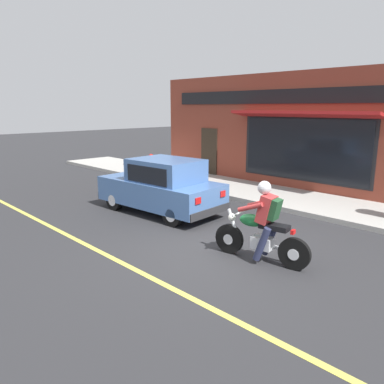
% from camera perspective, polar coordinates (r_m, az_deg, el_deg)
% --- Properties ---
extents(ground_plane, '(80.00, 80.00, 0.00)m').
position_cam_1_polar(ground_plane, '(8.15, 2.96, -8.66)').
color(ground_plane, '#2B2B2D').
extents(sidewalk_curb, '(2.60, 22.00, 0.14)m').
position_cam_1_polar(sidewalk_curb, '(13.61, 7.75, 0.35)').
color(sidewalk_curb, '#ADAAA3').
rests_on(sidewalk_curb, ground).
extents(lane_stripe, '(0.12, 19.80, 0.01)m').
position_cam_1_polar(lane_stripe, '(9.44, -18.45, -6.25)').
color(lane_stripe, '#D1C64C').
rests_on(lane_stripe, ground).
extents(storefront_building, '(1.25, 11.11, 4.20)m').
position_cam_1_polar(storefront_building, '(14.44, 12.51, 9.04)').
color(storefront_building, brown).
rests_on(storefront_building, ground).
extents(motorcycle_with_rider, '(0.67, 2.01, 1.62)m').
position_cam_1_polar(motorcycle_with_rider, '(7.43, 10.59, -5.46)').
color(motorcycle_with_rider, black).
rests_on(motorcycle_with_rider, ground).
extents(car_hatchback, '(1.92, 3.89, 1.57)m').
position_cam_1_polar(car_hatchback, '(10.70, -4.67, 0.82)').
color(car_hatchback, black).
rests_on(car_hatchback, ground).
extents(fire_hydrant, '(0.36, 0.24, 0.88)m').
position_cam_1_polar(fire_hydrant, '(16.28, -6.22, 4.22)').
color(fire_hydrant, red).
rests_on(fire_hydrant, sidewalk_curb).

